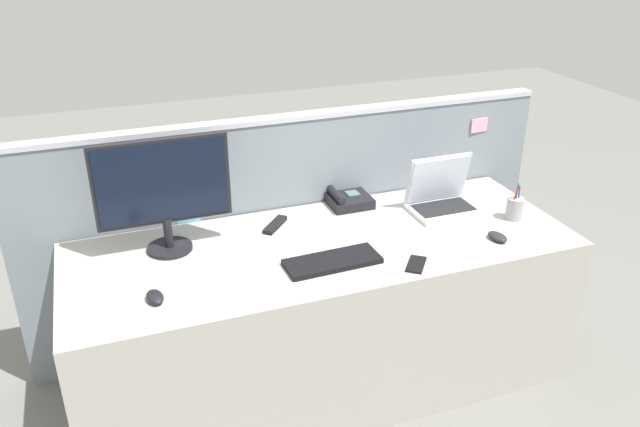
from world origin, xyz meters
TOP-DOWN VIEW (x-y plane):
  - ground_plane at (0.00, 0.00)m, footprint 10.00×10.00m
  - desk at (0.00, 0.00)m, footprint 2.15×0.79m
  - cubicle_divider at (0.00, 0.44)m, footprint 2.57×0.08m
  - desktop_monitor at (-0.62, 0.18)m, footprint 0.54×0.19m
  - laptop at (0.64, 0.13)m, footprint 0.31×0.23m
  - desk_phone at (0.24, 0.32)m, footprint 0.20×0.18m
  - keyboard_main at (-0.03, -0.17)m, footprint 0.39×0.16m
  - computer_mouse_right_hand at (0.71, -0.22)m, footprint 0.08×0.11m
  - computer_mouse_left_hand at (-0.73, -0.20)m, footprint 0.07×0.11m
  - pen_cup at (0.90, -0.07)m, footprint 0.08×0.08m
  - cell_phone_black_slab at (0.28, -0.30)m, footprint 0.13×0.14m
  - tv_remote at (-0.15, 0.22)m, footprint 0.15×0.16m

SIDE VIEW (x-z plane):
  - ground_plane at x=0.00m, z-range 0.00..0.00m
  - desk at x=0.00m, z-range 0.00..0.72m
  - cubicle_divider at x=0.00m, z-range 0.00..1.16m
  - cell_phone_black_slab at x=0.28m, z-range 0.72..0.73m
  - tv_remote at x=-0.15m, z-range 0.72..0.74m
  - keyboard_main at x=-0.03m, z-range 0.72..0.74m
  - computer_mouse_right_hand at x=0.71m, z-range 0.72..0.75m
  - computer_mouse_left_hand at x=-0.73m, z-range 0.72..0.75m
  - desk_phone at x=0.24m, z-range 0.71..0.79m
  - pen_cup at x=0.90m, z-range 0.68..0.87m
  - laptop at x=0.64m, z-range 0.66..0.92m
  - desktop_monitor at x=-0.62m, z-range 0.76..1.24m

